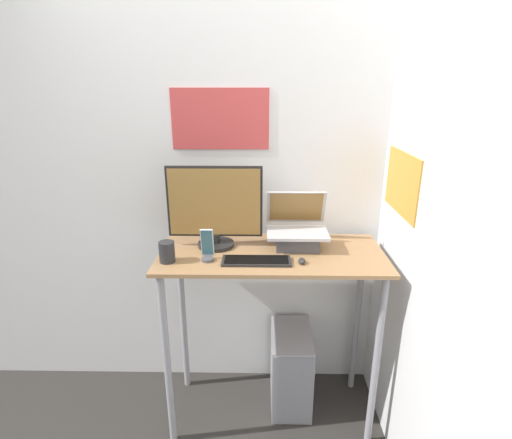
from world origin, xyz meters
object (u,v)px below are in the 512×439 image
Objects in this scene: monitor at (215,210)px; keyboard at (256,261)px; laptop at (297,233)px; mouse at (302,261)px; cell_phone at (207,249)px; computer_tower at (291,368)px.

monitor is 0.36m from keyboard.
laptop is 5.73× the size of mouse.
keyboard is 2.04× the size of cell_phone.
keyboard is 0.25m from cell_phone.
mouse is 0.47m from cell_phone.
keyboard is (-0.21, -0.21, -0.07)m from laptop.
cell_phone is (-0.46, -0.18, -0.02)m from laptop.
keyboard is 0.70× the size of computer_tower.
monitor reaches higher than computer_tower.
computer_tower is (-0.02, 0.22, -0.82)m from mouse.
cell_phone reaches higher than keyboard.
keyboard is at bearing 177.75° from mouse.
mouse reaches higher than computer_tower.
keyboard is 6.06× the size of mouse.
mouse is at bearing -87.56° from laptop.
cell_phone is (-0.47, 0.03, 0.05)m from mouse.
keyboard is (0.22, -0.21, -0.20)m from monitor.
cell_phone is at bearing 176.26° from mouse.
monitor is 1.48× the size of keyboard.
laptop is 0.95× the size of keyboard.
laptop is at bearing -0.11° from monitor.
keyboard is at bearing -133.75° from computer_tower.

